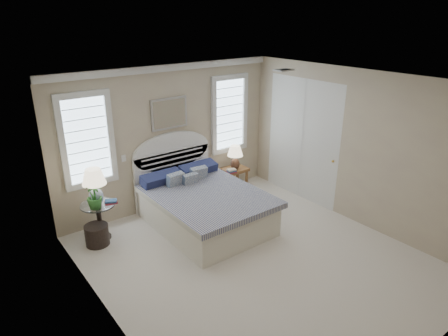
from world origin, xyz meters
The scene contains 21 objects.
floor centered at (0.00, 0.00, 0.00)m, with size 4.50×5.00×0.01m, color beige.
ceiling centered at (0.00, 0.00, 2.70)m, with size 4.50×5.00×0.01m, color white.
wall_back centered at (0.00, 2.50, 1.35)m, with size 4.50×0.02×2.70m, color #BFB18F.
wall_left centered at (-2.25, 0.00, 1.35)m, with size 0.02×5.00×2.70m, color #BFB18F.
wall_right centered at (2.25, 0.00, 1.35)m, with size 0.02×5.00×2.70m, color #BFB18F.
crown_molding centered at (0.00, 2.46, 2.64)m, with size 4.50×0.08×0.12m, color silver.
hvac_vent centered at (1.20, 0.80, 2.68)m, with size 0.30×0.20×0.02m, color #B2B2B2.
switch_plate centered at (-0.95, 2.48, 1.15)m, with size 0.08×0.01×0.12m, color silver.
window_left centered at (-1.55, 2.48, 1.60)m, with size 0.90×0.06×1.60m, color silver.
window_right centered at (1.40, 2.48, 1.60)m, with size 0.90×0.06×1.60m, color silver.
painting centered at (0.00, 2.46, 1.82)m, with size 0.74×0.04×0.58m, color silver.
closet_door centered at (2.23, 1.20, 1.20)m, with size 0.02×1.80×2.40m, color silver.
bed centered at (0.00, 1.46, 0.39)m, with size 1.72×2.28×1.47m.
side_table_left centered at (-1.65, 2.05, 0.39)m, with size 0.56×0.56×0.63m.
nightstand_right centered at (1.30, 2.15, 0.39)m, with size 0.50×0.40×0.53m.
floor_pot centered at (-1.77, 1.90, 0.17)m, with size 0.38×0.38×0.35m, color black.
lamp_left centered at (-1.65, 2.06, 1.01)m, with size 0.41×0.41×0.63m.
lamp_right centered at (1.27, 2.10, 0.84)m, with size 0.40×0.40×0.52m.
potted_plant centered at (-1.72, 1.94, 0.85)m, with size 0.25×0.25×0.44m, color #357E32.
books_left centered at (-1.46, 1.96, 0.66)m, with size 0.23×0.20×0.05m.
books_right centered at (1.10, 2.00, 0.57)m, with size 0.22×0.18×0.08m.
Camera 1 is at (-3.54, -3.84, 3.55)m, focal length 32.00 mm.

